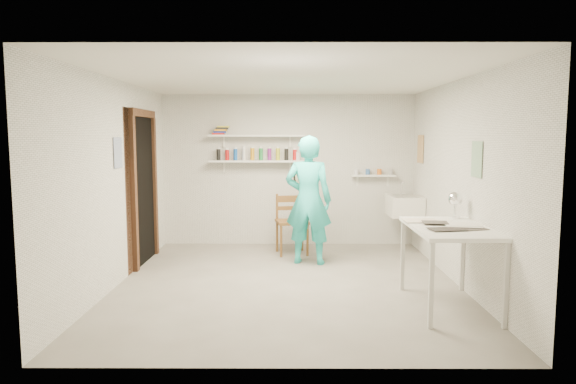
{
  "coord_description": "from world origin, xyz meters",
  "views": [
    {
      "loc": [
        0.03,
        -5.95,
        1.74
      ],
      "look_at": [
        0.0,
        0.4,
        1.05
      ],
      "focal_mm": 32.0,
      "sensor_mm": 36.0,
      "label": 1
    }
  ],
  "objects_px": {
    "work_table": "(449,267)",
    "belfast_sink": "(405,206)",
    "desk_lamp": "(455,199)",
    "wall_clock": "(305,177)",
    "wooden_chair": "(292,222)",
    "man": "(308,200)"
  },
  "relations": [
    {
      "from": "wall_clock",
      "to": "work_table",
      "type": "distance_m",
      "value": 2.59
    },
    {
      "from": "work_table",
      "to": "desk_lamp",
      "type": "relative_size",
      "value": 8.0
    },
    {
      "from": "wooden_chair",
      "to": "work_table",
      "type": "height_order",
      "value": "wooden_chair"
    },
    {
      "from": "work_table",
      "to": "desk_lamp",
      "type": "xyz_separation_m",
      "value": [
        0.21,
        0.5,
        0.64
      ]
    },
    {
      "from": "belfast_sink",
      "to": "desk_lamp",
      "type": "bearing_deg",
      "value": -87.26
    },
    {
      "from": "belfast_sink",
      "to": "man",
      "type": "height_order",
      "value": "man"
    },
    {
      "from": "man",
      "to": "work_table",
      "type": "bearing_deg",
      "value": 138.88
    },
    {
      "from": "wall_clock",
      "to": "work_table",
      "type": "height_order",
      "value": "wall_clock"
    },
    {
      "from": "wooden_chair",
      "to": "belfast_sink",
      "type": "bearing_deg",
      "value": -5.38
    },
    {
      "from": "wooden_chair",
      "to": "work_table",
      "type": "distance_m",
      "value": 2.87
    },
    {
      "from": "man",
      "to": "wall_clock",
      "type": "bearing_deg",
      "value": -65.98
    },
    {
      "from": "belfast_sink",
      "to": "work_table",
      "type": "distance_m",
      "value": 2.56
    },
    {
      "from": "belfast_sink",
      "to": "wooden_chair",
      "type": "relative_size",
      "value": 0.62
    },
    {
      "from": "belfast_sink",
      "to": "man",
      "type": "relative_size",
      "value": 0.34
    },
    {
      "from": "work_table",
      "to": "belfast_sink",
      "type": "bearing_deg",
      "value": 87.52
    },
    {
      "from": "man",
      "to": "work_table",
      "type": "relative_size",
      "value": 1.39
    },
    {
      "from": "wooden_chair",
      "to": "desk_lamp",
      "type": "xyz_separation_m",
      "value": [
        1.79,
        -1.88,
        0.58
      ]
    },
    {
      "from": "man",
      "to": "desk_lamp",
      "type": "distance_m",
      "value": 2.06
    },
    {
      "from": "man",
      "to": "work_table",
      "type": "distance_m",
      "value": 2.32
    },
    {
      "from": "belfast_sink",
      "to": "man",
      "type": "bearing_deg",
      "value": -153.87
    },
    {
      "from": "wall_clock",
      "to": "desk_lamp",
      "type": "relative_size",
      "value": 2.0
    },
    {
      "from": "man",
      "to": "wall_clock",
      "type": "xyz_separation_m",
      "value": [
        -0.05,
        0.22,
        0.29
      ]
    }
  ]
}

